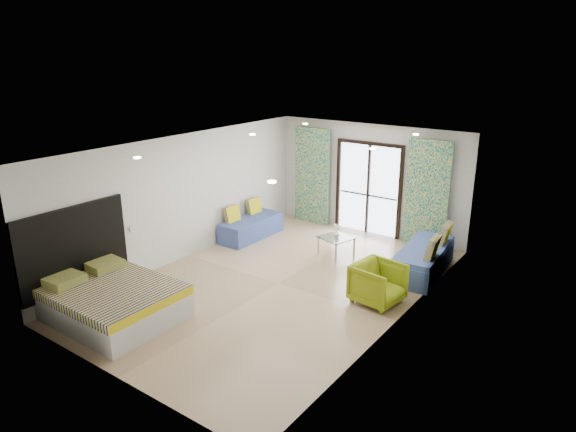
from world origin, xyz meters
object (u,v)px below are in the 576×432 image
Objects in this scene: daybed_right at (424,259)px; armchair at (378,281)px; coffee_table at (336,239)px; daybed_left at (251,227)px; bed at (113,301)px.

daybed_right reaches higher than armchair.
daybed_right is at bearing 6.25° from coffee_table.
daybed_left is 4.25m from armchair.
bed is 2.55× the size of armchair.
armchair is (-0.19, -1.73, 0.10)m from daybed_right.
bed is at bearing -81.80° from daybed_left.
armchair is at bearing -17.88° from daybed_left.
bed is at bearing 139.78° from armchair.
daybed_left is 0.84× the size of daybed_right.
armchair is at bearing 42.48° from bed.
daybed_left reaches higher than armchair.
armchair reaches higher than bed.
daybed_right is 1.96m from coffee_table.
daybed_right is 2.59× the size of coffee_table.
daybed_right is (3.60, 4.85, 0.00)m from bed.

